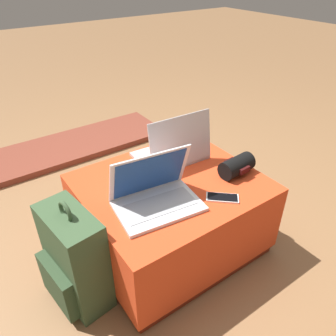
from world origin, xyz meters
The scene contains 8 objects.
ground_plane centered at (0.00, 0.00, 0.00)m, with size 14.00×14.00×0.00m, color olive.
ottoman centered at (0.00, 0.00, 0.21)m, with size 0.82×0.72×0.41m.
laptop_near centered at (-0.15, -0.10, 0.46)m, with size 0.38×0.28×0.24m.
laptop_far centered at (0.13, 0.16, 0.46)m, with size 0.36×0.28×0.27m.
cell_phone centered at (0.11, -0.23, 0.41)m, with size 0.15×0.14×0.01m.
backpack centered at (-0.52, -0.03, 0.23)m, with size 0.24×0.33×0.54m.
wrist_brace centered at (0.30, -0.13, 0.45)m, with size 0.18×0.12×0.09m.
fireplace_hearth centered at (0.00, 1.30, 0.02)m, with size 1.40×0.50×0.04m.
Camera 1 is at (-0.74, -1.03, 1.31)m, focal length 35.00 mm.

